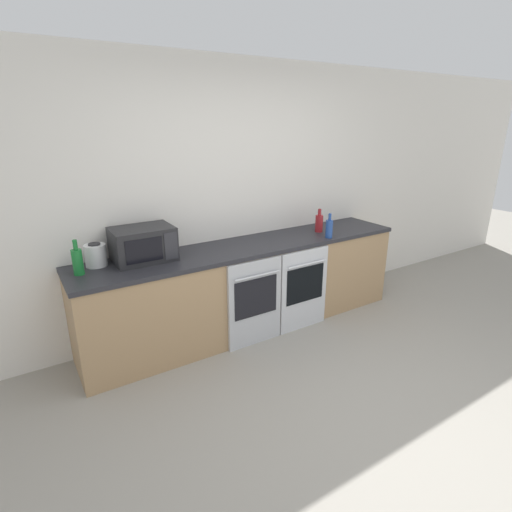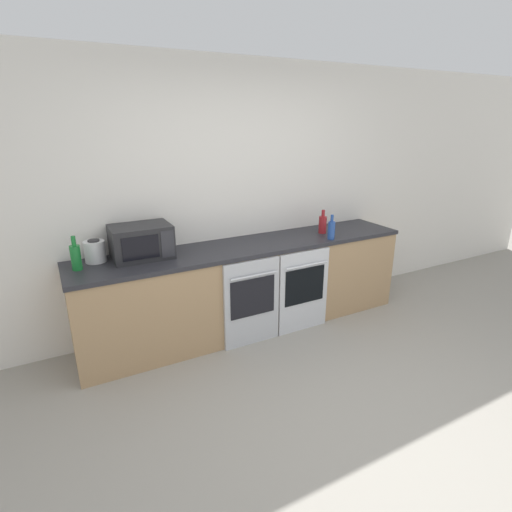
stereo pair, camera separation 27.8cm
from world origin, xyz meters
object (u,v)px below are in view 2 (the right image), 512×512
Objects in this scene: oven_left at (252,303)px; microwave at (141,242)px; kettle at (95,251)px; oven_right at (304,291)px; bottle_red at (323,224)px; bottle_green at (76,257)px; bottle_blue at (331,230)px.

microwave is at bearing 154.43° from oven_left.
kettle is at bearing 158.54° from oven_left.
oven_left is 4.33× the size of kettle.
microwave is at bearing 163.99° from oven_right.
oven_right is at bearing -143.80° from bottle_red.
bottle_green reaches higher than oven_right.
oven_left is 0.58m from oven_right.
microwave is 1.85m from bottle_blue.
kettle is at bearing 168.88° from microwave.
bottle_red is (0.07, 0.23, -0.00)m from bottle_blue.
microwave is 2.02× the size of bottle_red.
kettle reaches higher than oven_right.
bottle_green is (-0.54, -0.06, -0.03)m from microwave.
bottle_green is (-1.98, 0.35, 0.57)m from oven_right.
bottle_green reaches higher than kettle.
bottle_blue reaches higher than oven_left.
bottle_green reaches higher than bottle_blue.
microwave is at bearing -11.12° from kettle.
kettle reaches higher than oven_left.
microwave reaches higher than bottle_green.
oven_left is 1.14m from microwave.
bottle_green is at bearing 165.80° from oven_left.
microwave is 0.54m from bottle_green.
bottle_blue is at bearing -10.36° from kettle.
microwave is at bearing 177.16° from bottle_red.
oven_right is 4.33× the size of kettle.
microwave reaches higher than oven_right.
bottle_green is at bearing 179.21° from bottle_red.
oven_left is at bearing -162.47° from bottle_red.
bottle_blue is 1.01× the size of bottle_red.
microwave reaches higher than oven_left.
oven_left and oven_right have the same top height.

